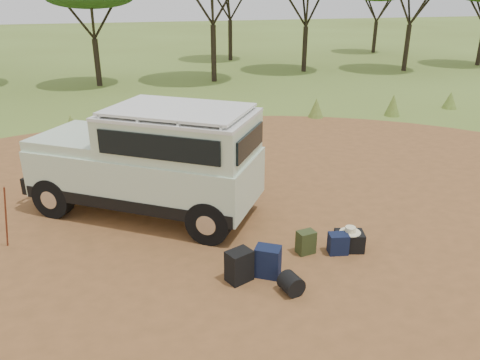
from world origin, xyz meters
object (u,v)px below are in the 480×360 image
object	(u,v)px
walking_staff	(6,218)
backpack_black	(239,266)
duffel_navy	(338,244)
backpack_olive	(306,242)
safari_vehicle	(152,163)
backpack_navy	(268,262)
hard_case	(349,241)

from	to	relation	value
walking_staff	backpack_black	bearing A→B (deg)	-70.61
duffel_navy	backpack_olive	bearing A→B (deg)	174.60
duffel_navy	safari_vehicle	bearing A→B (deg)	150.14
walking_staff	backpack_navy	size ratio (longest dim) A/B	2.41
backpack_olive	hard_case	xyz separation A→B (m)	(0.84, -0.13, -0.04)
safari_vehicle	duffel_navy	xyz separation A→B (m)	(3.10, -2.72, -0.97)
backpack_black	backpack_olive	distance (m)	1.54
safari_vehicle	duffel_navy	distance (m)	4.23
backpack_navy	backpack_olive	world-z (taller)	backpack_navy
backpack_olive	hard_case	distance (m)	0.85
safari_vehicle	hard_case	xyz separation A→B (m)	(3.35, -2.67, -0.98)
walking_staff	hard_case	bearing A→B (deg)	-57.34
backpack_black	hard_case	world-z (taller)	backpack_black
safari_vehicle	backpack_navy	distance (m)	3.55
hard_case	walking_staff	bearing A→B (deg)	179.36
walking_staff	duffel_navy	distance (m)	6.25
walking_staff	backpack_black	size ratio (longest dim) A/B	2.37
hard_case	safari_vehicle	bearing A→B (deg)	157.62
backpack_navy	duffel_navy	distance (m)	1.56
hard_case	duffel_navy	bearing A→B (deg)	-153.46
backpack_black	duffel_navy	bearing A→B (deg)	-12.20
backpack_olive	walking_staff	bearing A→B (deg)	153.53
backpack_navy	duffel_navy	world-z (taller)	backpack_navy
safari_vehicle	backpack_olive	distance (m)	3.70
safari_vehicle	backpack_black	bearing A→B (deg)	-35.95
backpack_olive	duffel_navy	xyz separation A→B (m)	(0.58, -0.17, -0.03)
walking_staff	duffel_navy	world-z (taller)	walking_staff
backpack_navy	hard_case	xyz separation A→B (m)	(1.77, 0.39, -0.09)
safari_vehicle	walking_staff	bearing A→B (deg)	-129.31
backpack_black	backpack_navy	size ratio (longest dim) A/B	1.02
safari_vehicle	walking_staff	xyz separation A→B (m)	(-2.83, -0.80, -0.51)
backpack_black	backpack_navy	world-z (taller)	backpack_black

